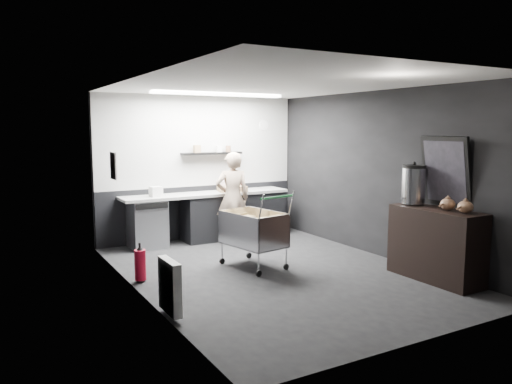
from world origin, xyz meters
TOP-DOWN VIEW (x-y plane):
  - floor at (0.00, 0.00)m, footprint 5.50×5.50m
  - ceiling at (0.00, 0.00)m, footprint 5.50×5.50m
  - wall_back at (0.00, 2.75)m, footprint 5.50×0.00m
  - wall_front at (0.00, -2.75)m, footprint 5.50×0.00m
  - wall_left at (-2.00, 0.00)m, footprint 0.00×5.50m
  - wall_right at (2.00, 0.00)m, footprint 0.00×5.50m
  - kitchen_wall_panel at (0.00, 2.73)m, footprint 3.95×0.02m
  - dado_panel at (0.00, 2.73)m, footprint 3.95×0.02m
  - floating_shelf at (0.20, 2.62)m, footprint 1.20×0.22m
  - wall_clock at (1.40, 2.72)m, footprint 0.20×0.03m
  - poster at (-1.98, 1.30)m, footprint 0.02×0.30m
  - poster_red_band at (-1.98, 1.30)m, footprint 0.02×0.22m
  - radiator at (-1.94, -0.90)m, footprint 0.10×0.50m
  - ceiling_strip at (0.00, 1.85)m, footprint 2.40×0.20m
  - prep_counter at (0.14, 2.42)m, footprint 3.20×0.61m
  - person at (0.31, 1.97)m, footprint 0.70×0.57m
  - shopping_cart at (-0.14, 0.41)m, footprint 0.79×1.13m
  - sideboard at (1.74, -1.37)m, footprint 0.57×1.33m
  - fire_extinguisher at (-1.85, 0.53)m, footprint 0.16×0.16m
  - cardboard_box at (0.50, 2.37)m, footprint 0.59×0.50m
  - pink_tub at (0.41, 2.42)m, footprint 0.22×0.22m
  - white_container at (-1.00, 2.37)m, footprint 0.22×0.18m

SIDE VIEW (x-z plane):
  - floor at x=0.00m, z-range 0.00..0.00m
  - fire_extinguisher at x=-1.85m, z-range -0.01..0.51m
  - radiator at x=-1.94m, z-range 0.05..0.65m
  - prep_counter at x=0.14m, z-range 0.01..0.91m
  - dado_panel at x=0.00m, z-range 0.00..1.00m
  - shopping_cart at x=-0.14m, z-range -0.03..1.12m
  - sideboard at x=1.74m, z-range -0.37..1.62m
  - person at x=0.31m, z-range 0.00..1.67m
  - cardboard_box at x=0.50m, z-range 0.90..1.00m
  - white_container at x=-1.00m, z-range 0.90..1.08m
  - pink_tub at x=0.41m, z-range 0.90..1.12m
  - wall_back at x=0.00m, z-range -1.40..4.10m
  - wall_front at x=0.00m, z-range -1.40..4.10m
  - wall_left at x=-2.00m, z-range -1.40..4.10m
  - wall_right at x=2.00m, z-range -1.40..4.10m
  - poster at x=-1.98m, z-range 1.35..1.75m
  - floating_shelf at x=0.20m, z-range 1.60..1.64m
  - poster_red_band at x=-1.98m, z-range 1.57..1.67m
  - kitchen_wall_panel at x=0.00m, z-range 1.00..2.70m
  - wall_clock at x=1.40m, z-range 2.05..2.25m
  - ceiling_strip at x=0.00m, z-range 2.65..2.69m
  - ceiling at x=0.00m, z-range 2.70..2.70m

